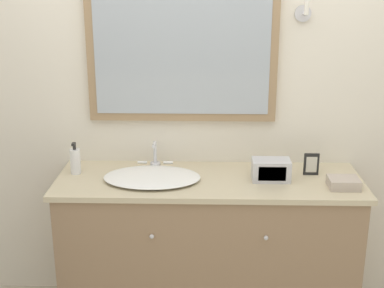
{
  "coord_description": "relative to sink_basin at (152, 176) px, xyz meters",
  "views": [
    {
      "loc": [
        -0.02,
        -2.44,
        1.97
      ],
      "look_at": [
        -0.09,
        0.3,
        1.08
      ],
      "focal_mm": 50.0,
      "sensor_mm": 36.0,
      "label": 1
    }
  ],
  "objects": [
    {
      "name": "wall_back",
      "position": [
        0.31,
        0.32,
        0.39
      ],
      "size": [
        8.0,
        0.18,
        2.55
      ],
      "color": "silver",
      "rests_on": "ground_plane"
    },
    {
      "name": "vanity_counter",
      "position": [
        0.31,
        0.02,
        -0.46
      ],
      "size": [
        1.68,
        0.56,
        0.88
      ],
      "color": "#937556",
      "rests_on": "ground_plane"
    },
    {
      "name": "sink_basin",
      "position": [
        0.0,
        0.0,
        0.0
      ],
      "size": [
        0.53,
        0.41,
        0.16
      ],
      "color": "white",
      "rests_on": "vanity_counter"
    },
    {
      "name": "soap_bottle",
      "position": [
        -0.44,
        0.08,
        0.06
      ],
      "size": [
        0.06,
        0.06,
        0.18
      ],
      "color": "white",
      "rests_on": "vanity_counter"
    },
    {
      "name": "appliance_box",
      "position": [
        0.65,
        0.01,
        0.04
      ],
      "size": [
        0.21,
        0.12,
        0.12
      ],
      "color": "#BCBCC1",
      "rests_on": "vanity_counter"
    },
    {
      "name": "picture_frame",
      "position": [
        0.88,
        0.1,
        0.04
      ],
      "size": [
        0.08,
        0.01,
        0.13
      ],
      "color": "black",
      "rests_on": "vanity_counter"
    },
    {
      "name": "hand_towel_near_sink",
      "position": [
        1.02,
        -0.09,
        0.01
      ],
      "size": [
        0.16,
        0.13,
        0.05
      ],
      "color": "#B7A899",
      "rests_on": "vanity_counter"
    }
  ]
}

